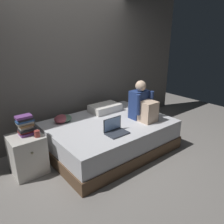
# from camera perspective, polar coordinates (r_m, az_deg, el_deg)

# --- Properties ---
(ground_plane) EXTENTS (8.00, 8.00, 0.00)m
(ground_plane) POSITION_cam_1_polar(r_m,az_deg,el_deg) (3.49, -0.30, -12.44)
(ground_plane) COLOR gray
(wall_back) EXTENTS (5.60, 0.10, 2.70)m
(wall_back) POSITION_cam_1_polar(r_m,az_deg,el_deg) (3.99, -11.41, 12.10)
(wall_back) COLOR #605B56
(wall_back) RESTS_ON ground_plane
(bed) EXTENTS (2.00, 1.50, 0.50)m
(bed) POSITION_cam_1_polar(r_m,az_deg,el_deg) (3.69, -0.80, -6.19)
(bed) COLOR brown
(bed) RESTS_ON ground_plane
(nightstand) EXTENTS (0.44, 0.46, 0.56)m
(nightstand) POSITION_cam_1_polar(r_m,az_deg,el_deg) (3.30, -21.37, -10.36)
(nightstand) COLOR beige
(nightstand) RESTS_ON ground_plane
(person_sitting) EXTENTS (0.39, 0.44, 0.66)m
(person_sitting) POSITION_cam_1_polar(r_m,az_deg,el_deg) (3.65, 8.06, 1.84)
(person_sitting) COLOR navy
(person_sitting) RESTS_ON bed
(laptop) EXTENTS (0.32, 0.23, 0.22)m
(laptop) POSITION_cam_1_polar(r_m,az_deg,el_deg) (3.17, 0.86, -4.63)
(laptop) COLOR #333842
(laptop) RESTS_ON bed
(pillow) EXTENTS (0.56, 0.36, 0.13)m
(pillow) POSITION_cam_1_polar(r_m,az_deg,el_deg) (4.04, -1.86, 1.09)
(pillow) COLOR silver
(pillow) RESTS_ON bed
(book_stack) EXTENTS (0.24, 0.16, 0.29)m
(book_stack) POSITION_cam_1_polar(r_m,az_deg,el_deg) (3.17, -21.80, -3.27)
(book_stack) COLOR #703D84
(book_stack) RESTS_ON nightstand
(mug) EXTENTS (0.08, 0.08, 0.09)m
(mug) POSITION_cam_1_polar(r_m,az_deg,el_deg) (3.09, -19.14, -5.43)
(mug) COLOR #933833
(mug) RESTS_ON nightstand
(clothes_pile) EXTENTS (0.29, 0.20, 0.13)m
(clothes_pile) POSITION_cam_1_polar(r_m,az_deg,el_deg) (3.63, -12.82, -1.70)
(clothes_pile) COLOR #8E3D47
(clothes_pile) RESTS_ON bed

